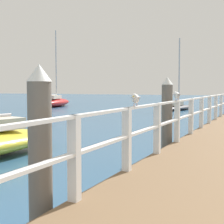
% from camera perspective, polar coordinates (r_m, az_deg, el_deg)
% --- Properties ---
extents(pier_railing, '(0.12, 22.89, 1.01)m').
position_cam_1_polar(pier_railing, '(11.83, 14.25, 0.52)').
color(pier_railing, white).
rests_on(pier_railing, pier_deck).
extents(dock_piling_near, '(0.29, 0.29, 2.06)m').
position_cam_1_polar(dock_piling_near, '(4.22, -11.54, -6.35)').
color(dock_piling_near, '#6B6056').
rests_on(dock_piling_near, ground_plane).
extents(dock_piling_far, '(0.29, 0.29, 2.06)m').
position_cam_1_polar(dock_piling_far, '(9.20, 8.86, -0.72)').
color(dock_piling_far, '#6B6056').
rests_on(dock_piling_far, ground_plane).
extents(seagull_foreground, '(0.22, 0.47, 0.21)m').
position_cam_1_polar(seagull_foreground, '(5.88, 3.80, 2.23)').
color(seagull_foreground, white).
rests_on(seagull_foreground, pier_railing).
extents(seagull_background, '(0.26, 0.45, 0.21)m').
position_cam_1_polar(seagull_background, '(8.58, 10.41, 2.74)').
color(seagull_background, white).
rests_on(seagull_background, pier_railing).
extents(boat_0, '(3.07, 6.11, 7.00)m').
position_cam_1_polar(boat_0, '(32.91, -9.16, 1.63)').
color(boat_0, red).
rests_on(boat_0, ground_plane).
extents(boat_6, '(2.28, 4.98, 5.61)m').
position_cam_1_polar(boat_6, '(28.02, 10.46, 0.89)').
color(boat_6, '#4C4C51').
rests_on(boat_6, ground_plane).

